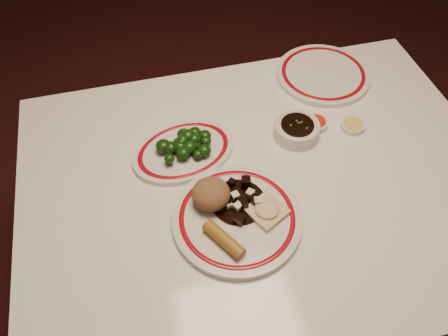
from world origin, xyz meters
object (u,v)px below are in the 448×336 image
dining_table (262,200)px  broccoli_plate (184,151)px  main_plate (237,218)px  stirfry_heap (238,200)px  fried_wonton (267,210)px  spring_roll (224,239)px  soy_bowl (297,130)px  broccoli_pile (186,143)px  rice_mound (211,194)px

dining_table → broccoli_plate: (-0.18, 0.13, 0.10)m
main_plate → stirfry_heap: bearing=72.7°
fried_wonton → broccoli_plate: (-0.15, 0.24, -0.02)m
spring_roll → soy_bowl: bearing=15.0°
dining_table → broccoli_pile: 0.25m
main_plate → fried_wonton: (0.07, -0.01, 0.02)m
rice_mound → spring_roll: 0.11m
rice_mound → soy_bowl: (0.27, 0.17, -0.03)m
broccoli_plate → soy_bowl: soy_bowl is taller
fried_wonton → broccoli_plate: bearing=121.9°
broccoli_pile → soy_bowl: broccoli_pile is taller
dining_table → rice_mound: rice_mound is taller
soy_bowl → main_plate: bearing=-135.7°
dining_table → main_plate: main_plate is taller
broccoli_plate → broccoli_pile: size_ratio=2.12×
stirfry_heap → broccoli_plate: size_ratio=0.43×
main_plate → stirfry_heap: stirfry_heap is taller
stirfry_heap → broccoli_pile: bearing=113.0°
stirfry_heap → broccoli_pile: broccoli_pile is taller
rice_mound → broccoli_pile: bearing=97.8°
fried_wonton → soy_bowl: bearing=55.3°
stirfry_heap → soy_bowl: (0.21, 0.18, -0.01)m
spring_roll → dining_table: bearing=16.6°
rice_mound → broccoli_pile: 0.18m
dining_table → spring_roll: 0.25m
spring_roll → broccoli_pile: broccoli_pile is taller
spring_roll → broccoli_plate: spring_roll is taller
spring_roll → broccoli_plate: bearing=66.0°
spring_roll → broccoli_plate: size_ratio=0.35×
broccoli_pile → stirfry_heap: bearing=-67.0°
stirfry_heap → rice_mound: bearing=163.2°
rice_mound → soy_bowl: bearing=31.3°
dining_table → stirfry_heap: (-0.09, -0.06, 0.12)m
rice_mound → soy_bowl: 0.32m
stirfry_heap → soy_bowl: stirfry_heap is taller
main_plate → broccoli_plate: bearing=108.9°
stirfry_heap → fried_wonton: bearing=-36.7°
dining_table → spring_roll: (-0.14, -0.16, 0.12)m
dining_table → broccoli_pile: size_ratio=8.22×
dining_table → fried_wonton: size_ratio=11.34×
main_plate → soy_bowl: bearing=44.3°
main_plate → soy_bowl: (0.23, 0.22, 0.01)m
main_plate → stirfry_heap: size_ratio=2.41×
stirfry_heap → broccoli_plate: bearing=114.9°
spring_roll → rice_mound: bearing=60.3°
stirfry_heap → broccoli_pile: 0.21m
rice_mound → spring_roll: bearing=-89.1°
soy_bowl → dining_table: bearing=-136.3°
soy_bowl → spring_roll: bearing=-134.4°
rice_mound → fried_wonton: size_ratio=0.85×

